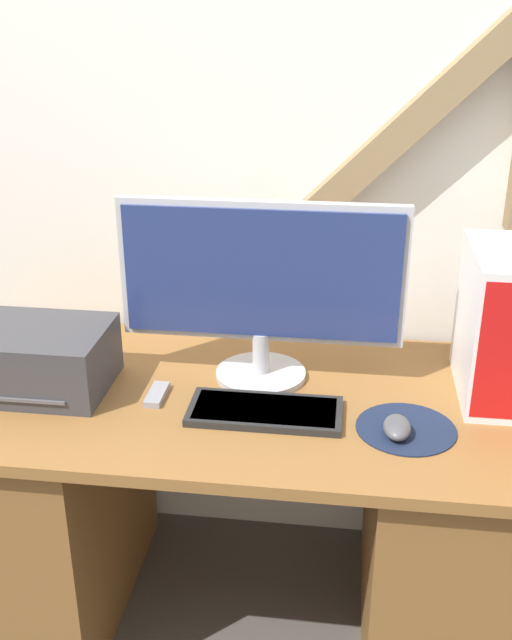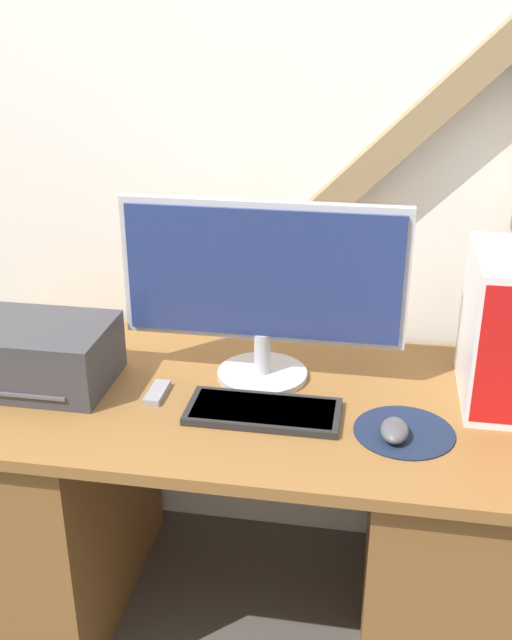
{
  "view_description": "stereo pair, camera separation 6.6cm",
  "coord_description": "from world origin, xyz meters",
  "px_view_note": "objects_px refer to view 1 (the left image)",
  "views": [
    {
      "loc": [
        0.26,
        -1.25,
        1.65
      ],
      "look_at": [
        0.04,
        0.38,
        0.93
      ],
      "focal_mm": 42.0,
      "sensor_mm": 36.0,
      "label": 1
    },
    {
      "loc": [
        0.32,
        -1.24,
        1.65
      ],
      "look_at": [
        0.04,
        0.38,
        0.93
      ],
      "focal_mm": 42.0,
      "sensor_mm": 36.0,
      "label": 2
    }
  ],
  "objects_px": {
    "keyboard": "(265,411)",
    "mouse": "(397,427)",
    "monitor": "(261,282)",
    "printer": "(30,358)",
    "computer_tower": "(503,324)",
    "remote_control": "(157,394)"
  },
  "relations": [
    {
      "from": "mouse",
      "to": "computer_tower",
      "type": "distance_m",
      "value": 0.38
    },
    {
      "from": "keyboard",
      "to": "monitor",
      "type": "bearing_deg",
      "value": 100.06
    },
    {
      "from": "monitor",
      "to": "printer",
      "type": "relative_size",
      "value": 1.82
    },
    {
      "from": "monitor",
      "to": "remote_control",
      "type": "height_order",
      "value": "monitor"
    },
    {
      "from": "monitor",
      "to": "mouse",
      "type": "bearing_deg",
      "value": -35.96
    },
    {
      "from": "keyboard",
      "to": "remote_control",
      "type": "height_order",
      "value": "keyboard"
    },
    {
      "from": "monitor",
      "to": "printer",
      "type": "xyz_separation_m",
      "value": [
        -0.57,
        -0.13,
        -0.18
      ]
    },
    {
      "from": "monitor",
      "to": "computer_tower",
      "type": "xyz_separation_m",
      "value": [
        0.59,
        -0.01,
        -0.08
      ]
    },
    {
      "from": "monitor",
      "to": "remote_control",
      "type": "xyz_separation_m",
      "value": [
        -0.24,
        -0.15,
        -0.26
      ]
    },
    {
      "from": "mouse",
      "to": "monitor",
      "type": "bearing_deg",
      "value": 144.04
    },
    {
      "from": "computer_tower",
      "to": "remote_control",
      "type": "bearing_deg",
      "value": -170.55
    },
    {
      "from": "computer_tower",
      "to": "printer",
      "type": "height_order",
      "value": "computer_tower"
    },
    {
      "from": "monitor",
      "to": "mouse",
      "type": "relative_size",
      "value": 7.17
    },
    {
      "from": "keyboard",
      "to": "mouse",
      "type": "relative_size",
      "value": 3.66
    },
    {
      "from": "monitor",
      "to": "keyboard",
      "type": "distance_m",
      "value": 0.32
    },
    {
      "from": "keyboard",
      "to": "mouse",
      "type": "height_order",
      "value": "mouse"
    },
    {
      "from": "remote_control",
      "to": "mouse",
      "type": "bearing_deg",
      "value": -9.94
    },
    {
      "from": "monitor",
      "to": "mouse",
      "type": "distance_m",
      "value": 0.49
    },
    {
      "from": "mouse",
      "to": "remote_control",
      "type": "bearing_deg",
      "value": 170.06
    },
    {
      "from": "remote_control",
      "to": "monitor",
      "type": "bearing_deg",
      "value": 30.93
    },
    {
      "from": "keyboard",
      "to": "printer",
      "type": "relative_size",
      "value": 0.93
    },
    {
      "from": "monitor",
      "to": "remote_control",
      "type": "relative_size",
      "value": 6.42
    }
  ]
}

